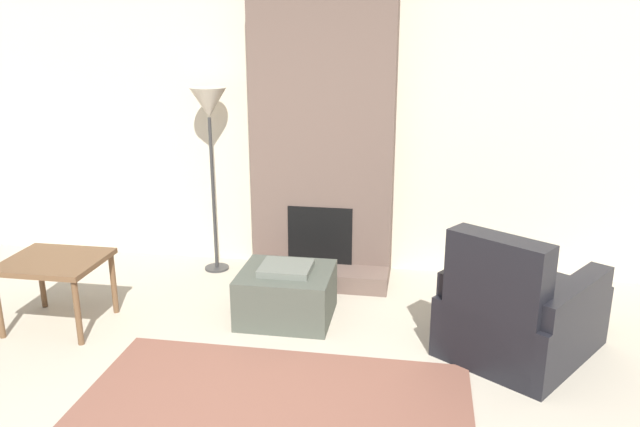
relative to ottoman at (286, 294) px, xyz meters
name	(u,v)px	position (x,y,z in m)	size (l,w,h in m)	color
wall_back	(327,128)	(0.13, 1.19, 1.10)	(7.22, 0.06, 2.60)	beige
fireplace	(323,139)	(0.13, 0.97, 1.03)	(1.23, 0.66, 2.60)	brown
ottoman	(286,294)	(0.00, 0.00, 0.00)	(0.70, 0.63, 0.44)	#474C42
armchair	(517,315)	(1.68, -0.28, 0.08)	(1.26, 1.31, 0.93)	black
side_table	(55,268)	(-1.66, -0.40, 0.26)	(0.70, 0.61, 0.53)	brown
floor_lamp_left	(209,112)	(-0.86, 0.88, 1.25)	(0.32, 0.32, 1.67)	#333333
area_rug	(272,410)	(0.18, -1.22, -0.20)	(2.35, 1.39, 0.01)	brown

